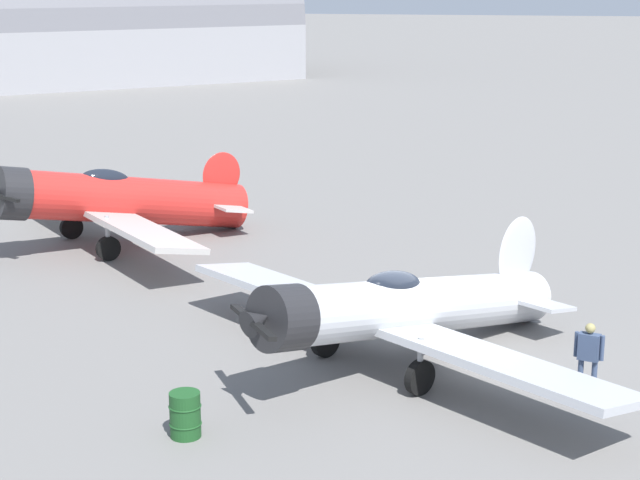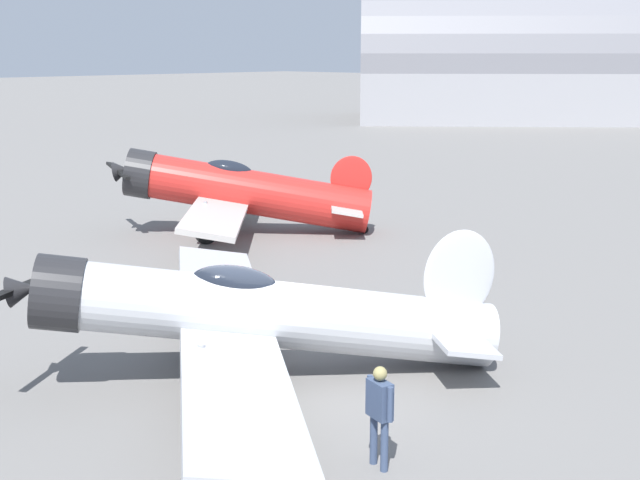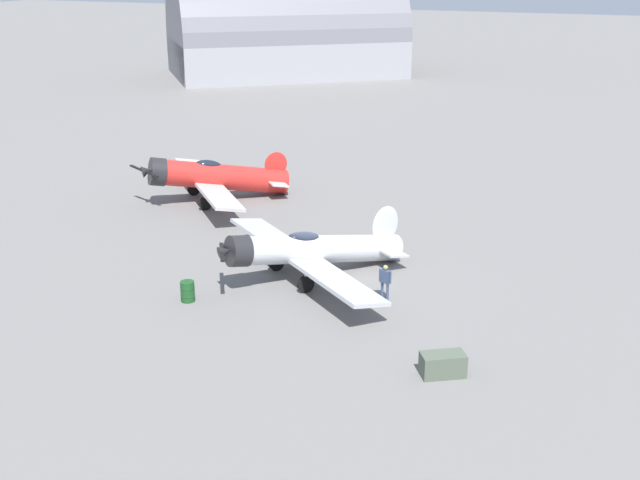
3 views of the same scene
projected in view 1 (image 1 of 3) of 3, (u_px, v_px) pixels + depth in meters
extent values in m
plane|color=slate|center=(417.00, 358.00, 25.45)|extent=(400.00, 400.00, 0.00)
cylinder|color=#B7BABF|center=(419.00, 306.00, 25.11)|extent=(6.56, 7.87, 2.65)
cylinder|color=#232326|center=(282.00, 318.00, 22.25)|extent=(1.82, 1.76, 1.56)
cone|color=#232326|center=(258.00, 320.00, 21.81)|extent=(0.86, 0.87, 0.68)
cube|color=black|center=(252.00, 322.00, 21.71)|extent=(1.56, 2.40, 0.27)
ellipsoid|color=black|center=(393.00, 285.00, 24.37)|extent=(1.70, 1.87, 0.93)
cube|color=#ADAFB5|center=(387.00, 324.00, 24.48)|extent=(11.35, 9.44, 0.45)
ellipsoid|color=#B7BABF|center=(517.00, 253.00, 27.33)|extent=(1.19, 1.47, 2.12)
cube|color=#ADAFB5|center=(511.00, 295.00, 27.48)|extent=(3.36, 2.96, 0.26)
cylinder|color=#999BA0|center=(420.00, 357.00, 23.07)|extent=(0.14, 0.14, 0.94)
cylinder|color=black|center=(420.00, 377.00, 23.19)|extent=(0.65, 0.75, 0.80)
cylinder|color=#999BA0|center=(326.00, 323.00, 25.35)|extent=(0.14, 0.14, 0.94)
cylinder|color=black|center=(326.00, 341.00, 25.46)|extent=(0.65, 0.75, 0.80)
cylinder|color=black|center=(527.00, 316.00, 28.13)|extent=(0.25, 0.28, 0.28)
cylinder|color=red|center=(130.00, 200.00, 35.80)|extent=(7.31, 7.06, 3.00)
cylinder|color=#232326|center=(11.00, 193.00, 33.51)|extent=(2.03, 2.05, 1.84)
ellipsoid|color=black|center=(105.00, 179.00, 35.15)|extent=(1.82, 1.78, 0.96)
cube|color=#BCB7B2|center=(102.00, 211.00, 35.33)|extent=(9.87, 10.26, 0.48)
ellipsoid|color=red|center=(222.00, 175.00, 37.54)|extent=(1.35, 1.29, 1.85)
cube|color=#BCB7B2|center=(217.00, 203.00, 37.69)|extent=(3.14, 3.22, 0.29)
cylinder|color=#999BA0|center=(107.00, 232.00, 33.77)|extent=(0.14, 0.14, 1.10)
cylinder|color=black|center=(108.00, 248.00, 33.90)|extent=(0.72, 0.70, 0.80)
cylinder|color=#999BA0|center=(71.00, 212.00, 36.52)|extent=(0.14, 0.14, 1.10)
cylinder|color=black|center=(71.00, 228.00, 36.65)|extent=(0.72, 0.70, 0.80)
cylinder|color=black|center=(235.00, 224.00, 38.28)|extent=(0.27, 0.27, 0.28)
cylinder|color=#384766|center=(594.00, 379.00, 23.02)|extent=(0.12, 0.12, 0.85)
cylinder|color=#384766|center=(580.00, 377.00, 23.16)|extent=(0.12, 0.12, 0.85)
cube|color=#384766|center=(589.00, 347.00, 22.91)|extent=(0.51, 0.36, 0.60)
sphere|color=#968B54|center=(590.00, 328.00, 22.80)|extent=(0.22, 0.22, 0.22)
cylinder|color=#384766|center=(602.00, 348.00, 22.78)|extent=(0.09, 0.09, 0.57)
cylinder|color=#384766|center=(576.00, 344.00, 23.03)|extent=(0.09, 0.09, 0.57)
cylinder|color=#19471E|center=(185.00, 415.00, 21.07)|extent=(0.63, 0.63, 0.94)
torus|color=#19471E|center=(185.00, 406.00, 21.03)|extent=(0.66, 0.66, 0.04)
torus|color=#19471E|center=(185.00, 423.00, 21.12)|extent=(0.66, 0.66, 0.04)
cube|color=#939399|center=(113.00, 51.00, 90.70)|extent=(33.22, 31.88, 4.59)
cylinder|color=slate|center=(111.00, 24.00, 90.13)|extent=(33.22, 31.88, 17.90)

